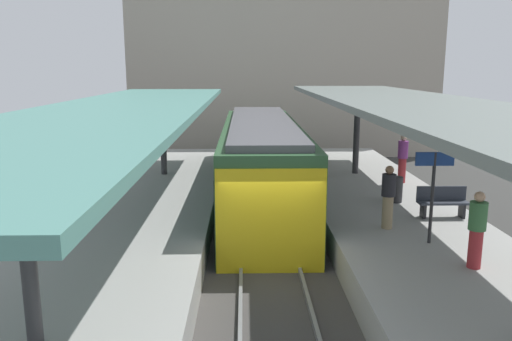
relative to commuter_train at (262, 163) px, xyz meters
The scene contains 16 objects.
ground_plane 6.30m from the commuter_train, 90.00° to the right, with size 80.00×80.00×0.00m, color #383835.
platform_left 7.25m from the commuter_train, 122.11° to the right, with size 4.40×28.00×1.00m, color #9E9E99.
platform_right 7.25m from the commuter_train, 57.89° to the right, with size 4.40×28.00×1.00m, color #9E9E99.
track_ballast 6.27m from the commuter_train, 90.00° to the right, with size 3.20×28.00×0.20m, color #423F3D.
rail_near_side 6.27m from the commuter_train, 96.78° to the right, with size 0.08×28.00×0.14m, color slate.
rail_far_side 6.27m from the commuter_train, 83.22° to the right, with size 0.08×28.00×0.14m, color slate.
commuter_train is the anchor object (origin of this frame).
canopy_left 6.44m from the commuter_train, 129.22° to the right, with size 4.18×21.00×3.16m.
canopy_right 6.49m from the commuter_train, 50.78° to the right, with size 4.18×21.00×3.30m.
platform_bench 6.63m from the commuter_train, 41.94° to the right, with size 1.40×0.41×0.86m.
platform_sign 7.64m from the commuter_train, 59.90° to the right, with size 0.90×0.08×2.21m.
litter_bin 4.96m from the commuter_train, 34.19° to the right, with size 0.44×0.44×0.80m, color #2D2D30.
passenger_near_bench 5.14m from the commuter_train, ahead, with size 0.36×0.36×1.75m.
passenger_mid_platform 6.24m from the commuter_train, 60.14° to the right, with size 0.36×0.36×1.67m.
passenger_far_end 9.13m from the commuter_train, 62.64° to the right, with size 0.36×0.36×1.65m.
station_building_backdrop 14.55m from the commuter_train, 82.82° to the left, with size 18.00×6.00×11.00m, color #A89E8E.
Camera 1 is at (-0.62, -11.95, 5.12)m, focal length 35.43 mm.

